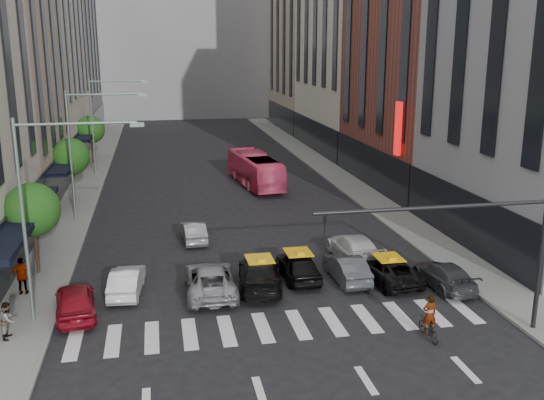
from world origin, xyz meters
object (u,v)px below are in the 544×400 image
taxi_center (298,266)px  pedestrian_near (8,320)px  streetlamp_near (44,193)px  car_white_front (127,281)px  taxi_left (260,273)px  pedestrian_far (22,276)px  streetlamp_far (102,113)px  car_red (75,301)px  bus (255,169)px  motorcycle (428,329)px  streetlamp_mid (84,139)px

taxi_center → pedestrian_near: size_ratio=2.70×
streetlamp_near → car_white_front: bearing=39.5°
taxi_left → taxi_center: bearing=-152.2°
streetlamp_near → pedestrian_far: streetlamp_near is taller
car_white_front → streetlamp_far: bearing=-78.6°
car_red → pedestrian_near: size_ratio=2.71×
taxi_left → bus: bearing=-90.8°
streetlamp_far → bus: (13.26, -6.87, -4.46)m
car_white_front → motorcycle: (12.69, -7.34, -0.22)m
streetlamp_mid → taxi_center: (11.88, -13.21, -5.17)m
car_white_front → taxi_center: taxi_center is taller
car_red → taxi_center: size_ratio=1.00×
car_red → taxi_center: bearing=-175.1°
taxi_left → pedestrian_near: (-11.29, -3.70, 0.18)m
streetlamp_far → taxi_center: bearing=-67.9°
streetlamp_far → car_white_front: streetlamp_far is taller
car_white_front → pedestrian_near: 6.28m
pedestrian_near → pedestrian_far: pedestrian_far is taller
taxi_center → bus: size_ratio=0.42×
pedestrian_near → bus: bearing=-24.5°
streetlamp_near → taxi_left: bearing=11.6°
pedestrian_far → bus: bearing=-123.5°
car_white_front → bus: 24.84m
streetlamp_near → taxi_center: (11.88, 2.79, -5.17)m
taxi_left → streetlamp_mid: bearing=-47.4°
car_white_front → motorcycle: bearing=155.4°
car_white_front → taxi_left: (6.64, -0.52, 0.10)m
bus → pedestrian_near: bearing=54.1°
car_white_front → taxi_left: bearing=-179.0°
taxi_left → pedestrian_far: bearing=2.7°
car_white_front → motorcycle: 14.66m
streetlamp_mid → motorcycle: 26.67m
car_white_front → taxi_center: bearing=-172.8°
bus → motorcycle: size_ratio=6.04×
car_white_front → bus: bus is taller
streetlamp_mid → pedestrian_far: bearing=-98.5°
taxi_left → motorcycle: bearing=139.5°
streetlamp_mid → taxi_left: size_ratio=1.70×
taxi_left → pedestrian_near: size_ratio=3.31×
taxi_center → motorcycle: bearing=115.2°
streetlamp_far → pedestrian_far: (-1.94, -28.94, -4.81)m
streetlamp_far → car_white_front: size_ratio=2.20×
streetlamp_mid → bus: streetlamp_mid is taller
streetlamp_far → pedestrian_far: bearing=-93.8°
taxi_center → pedestrian_near: (-13.49, -4.49, 0.21)m
car_white_front → motorcycle: size_ratio=2.38×
motorcycle → pedestrian_far: size_ratio=0.91×
pedestrian_far → taxi_center: bearing=180.0°
streetlamp_near → car_red: bearing=20.1°
car_white_front → pedestrian_far: (-4.98, 0.55, 0.42)m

